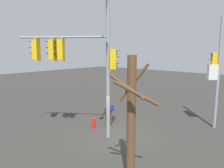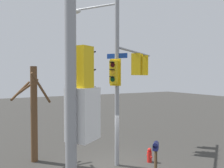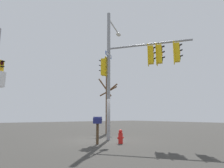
% 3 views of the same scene
% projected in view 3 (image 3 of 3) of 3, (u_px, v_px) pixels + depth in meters
% --- Properties ---
extents(ground_plane, '(80.00, 80.00, 0.00)m').
position_uv_depth(ground_plane, '(103.00, 140.00, 11.72)').
color(ground_plane, '#373531').
extents(main_signal_pole_assembly, '(3.46, 5.97, 8.35)m').
position_uv_depth(main_signal_pole_assembly, '(131.00, 60.00, 12.21)').
color(main_signal_pole_assembly, gray).
rests_on(main_signal_pole_assembly, ground).
extents(fire_hydrant, '(0.38, 0.24, 0.73)m').
position_uv_depth(fire_hydrant, '(121.00, 137.00, 10.21)').
color(fire_hydrant, red).
rests_on(fire_hydrant, ground).
extents(mailbox, '(0.48, 0.48, 1.41)m').
position_uv_depth(mailbox, '(98.00, 122.00, 10.07)').
color(mailbox, '#4C3823').
rests_on(mailbox, ground).
extents(bare_tree_behind_pole, '(1.97, 1.97, 4.93)m').
position_uv_depth(bare_tree_behind_pole, '(108.00, 102.00, 16.42)').
color(bare_tree_behind_pole, brown).
rests_on(bare_tree_behind_pole, ground).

